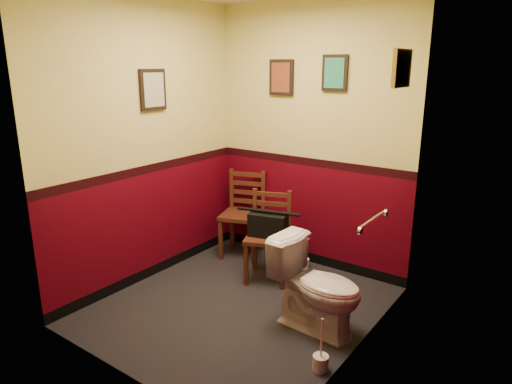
# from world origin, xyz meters

# --- Properties ---
(floor) EXTENTS (2.20, 2.40, 0.00)m
(floor) POSITION_xyz_m (0.00, 0.00, 0.00)
(floor) COLOR black
(floor) RESTS_ON ground
(wall_back) EXTENTS (2.20, 0.00, 2.70)m
(wall_back) POSITION_xyz_m (0.00, 1.20, 1.35)
(wall_back) COLOR #490310
(wall_back) RESTS_ON ground
(wall_front) EXTENTS (2.20, 0.00, 2.70)m
(wall_front) POSITION_xyz_m (0.00, -1.20, 1.35)
(wall_front) COLOR #490310
(wall_front) RESTS_ON ground
(wall_left) EXTENTS (0.00, 2.40, 2.70)m
(wall_left) POSITION_xyz_m (-1.10, 0.00, 1.35)
(wall_left) COLOR #490310
(wall_left) RESTS_ON ground
(wall_right) EXTENTS (0.00, 2.40, 2.70)m
(wall_right) POSITION_xyz_m (1.10, 0.00, 1.35)
(wall_right) COLOR #490310
(wall_right) RESTS_ON ground
(grab_bar) EXTENTS (0.05, 0.56, 0.06)m
(grab_bar) POSITION_xyz_m (1.07, 0.25, 0.95)
(grab_bar) COLOR silver
(grab_bar) RESTS_ON wall_right
(framed_print_back_a) EXTENTS (0.28, 0.04, 0.36)m
(framed_print_back_a) POSITION_xyz_m (-0.35, 1.18, 1.95)
(framed_print_back_a) COLOR black
(framed_print_back_a) RESTS_ON wall_back
(framed_print_back_b) EXTENTS (0.26, 0.04, 0.34)m
(framed_print_back_b) POSITION_xyz_m (0.25, 1.18, 2.00)
(framed_print_back_b) COLOR black
(framed_print_back_b) RESTS_ON wall_back
(framed_print_left) EXTENTS (0.04, 0.30, 0.38)m
(framed_print_left) POSITION_xyz_m (-1.08, 0.10, 1.85)
(framed_print_left) COLOR black
(framed_print_left) RESTS_ON wall_left
(framed_print_right) EXTENTS (0.04, 0.34, 0.28)m
(framed_print_right) POSITION_xyz_m (1.08, 0.60, 2.05)
(framed_print_right) COLOR olive
(framed_print_right) RESTS_ON wall_right
(toilet) EXTENTS (0.78, 0.46, 0.74)m
(toilet) POSITION_xyz_m (0.72, 0.08, 0.37)
(toilet) COLOR white
(toilet) RESTS_ON floor
(toilet_brush) EXTENTS (0.11, 0.11, 0.41)m
(toilet_brush) POSITION_xyz_m (1.00, -0.37, 0.07)
(toilet_brush) COLOR silver
(toilet_brush) RESTS_ON floor
(chair_left) EXTENTS (0.56, 0.56, 0.94)m
(chair_left) POSITION_xyz_m (-0.69, 0.97, 0.47)
(chair_left) COLOR #3E1E12
(chair_left) RESTS_ON floor
(chair_right) EXTENTS (0.53, 0.53, 0.88)m
(chair_right) POSITION_xyz_m (-0.11, 0.63, 0.44)
(chair_right) COLOR #3E1E12
(chair_right) RESTS_ON floor
(handbag) EXTENTS (0.40, 0.27, 0.27)m
(handbag) POSITION_xyz_m (-0.10, 0.59, 0.58)
(handbag) COLOR black
(handbag) RESTS_ON chair_right
(tp_stack) EXTENTS (0.24, 0.13, 0.21)m
(tp_stack) POSITION_xyz_m (0.00, 1.02, 0.09)
(tp_stack) COLOR silver
(tp_stack) RESTS_ON floor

